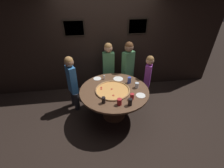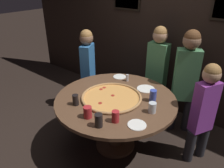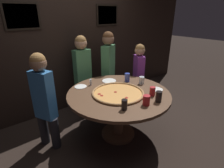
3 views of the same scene
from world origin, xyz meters
TOP-DOWN VIEW (x-y plane):
  - ground_plane at (0.00, 0.00)m, footprint 24.00×24.00m
  - back_wall at (0.00, 1.34)m, footprint 6.40×0.08m
  - dining_table at (0.00, 0.00)m, footprint 1.47×1.47m
  - giant_pizza at (-0.04, -0.03)m, footprint 0.74×0.74m
  - drink_cup_far_left at (0.49, 0.01)m, footprint 0.08×0.08m
  - drink_cup_near_right at (0.21, -0.54)m, footprint 0.08×0.08m
  - drink_cup_far_right at (0.29, -0.37)m, footprint 0.08×0.08m
  - drink_cup_front_edge at (-0.26, -0.41)m, footprint 0.07×0.07m
  - drink_cup_beside_pizza at (0.02, -0.50)m, footprint 0.09×0.09m
  - drink_cup_by_shaker at (0.38, 0.22)m, footprint 0.08×0.08m
  - white_plate_left_side at (-0.33, 0.51)m, footprint 0.19×0.19m
  - white_plate_near_front at (0.49, -0.28)m, footprint 0.19×0.19m
  - white_plate_far_back at (0.16, 0.43)m, footprint 0.23×0.23m
  - condiment_shaker at (-0.17, 0.47)m, footprint 0.04×0.04m
  - diner_far_right at (0.50, 0.89)m, footprint 0.39×0.30m
  - diner_side_left at (-0.91, 0.45)m, footprint 0.26×0.36m
  - diner_centre_back at (0.00, 1.02)m, footprint 0.36×0.22m
  - diner_far_left at (0.91, 0.46)m, footprint 0.25×0.33m

SIDE VIEW (x-z plane):
  - ground_plane at x=0.00m, z-range 0.00..0.00m
  - dining_table at x=0.00m, z-range 0.23..0.97m
  - diner_far_left at x=0.91m, z-range 0.09..1.36m
  - white_plate_left_side at x=-0.33m, z-range 0.74..0.75m
  - white_plate_near_front at x=0.49m, z-range 0.74..0.75m
  - white_plate_far_back at x=0.16m, z-range 0.74..0.75m
  - giant_pizza at x=-0.04m, z-range 0.74..0.77m
  - diner_side_left at x=-0.91m, z-range 0.09..1.45m
  - condiment_shaker at x=-0.17m, z-range 0.74..0.84m
  - drink_cup_far_left at x=0.49m, z-range 0.74..0.86m
  - drink_cup_far_right at x=0.29m, z-range 0.74..0.86m
  - drink_cup_front_edge at x=-0.26m, z-range 0.74..0.87m
  - drink_cup_beside_pizza at x=0.02m, z-range 0.74..0.87m
  - drink_cup_near_right at x=0.21m, z-range 0.74..0.88m
  - drink_cup_by_shaker at x=0.38m, z-range 0.74..0.88m
  - diner_centre_back at x=0.00m, z-range 0.10..1.54m
  - diner_far_right at x=0.50m, z-range 0.10..1.59m
  - back_wall at x=0.00m, z-range 0.00..2.60m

